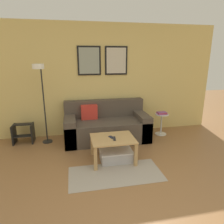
% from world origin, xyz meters
% --- Properties ---
extents(ground_plane, '(16.00, 16.00, 0.00)m').
position_xyz_m(ground_plane, '(0.00, 0.00, 0.00)').
color(ground_plane, olive).
extents(wall_back, '(5.60, 0.09, 2.55)m').
position_xyz_m(wall_back, '(0.00, 2.91, 1.29)').
color(wall_back, '#DDC472').
rests_on(wall_back, ground_plane).
extents(area_rug, '(1.49, 0.69, 0.01)m').
position_xyz_m(area_rug, '(-0.04, 1.01, 0.00)').
color(area_rug, '#A39989').
rests_on(area_rug, ground_plane).
extents(couch, '(1.84, 0.86, 0.85)m').
position_xyz_m(couch, '(0.06, 2.45, 0.30)').
color(couch, '#4C4238').
rests_on(couch, ground_plane).
extents(coffee_table, '(0.77, 0.62, 0.43)m').
position_xyz_m(coffee_table, '(0.01, 1.46, 0.35)').
color(coffee_table, tan).
rests_on(coffee_table, ground_plane).
extents(storage_bin, '(0.58, 0.38, 0.20)m').
position_xyz_m(storage_bin, '(0.06, 1.43, 0.10)').
color(storage_bin, '#B2B2B7').
rests_on(storage_bin, ground_plane).
extents(floor_lamp, '(0.21, 0.51, 1.69)m').
position_xyz_m(floor_lamp, '(-1.24, 2.33, 1.26)').
color(floor_lamp, black).
rests_on(floor_lamp, ground_plane).
extents(side_table, '(0.32, 0.32, 0.51)m').
position_xyz_m(side_table, '(1.40, 2.46, 0.30)').
color(side_table, silver).
rests_on(side_table, ground_plane).
extents(book_stack, '(0.23, 0.19, 0.05)m').
position_xyz_m(book_stack, '(1.40, 2.46, 0.53)').
color(book_stack, '#8C4C93').
rests_on(book_stack, side_table).
extents(remote_control, '(0.06, 0.15, 0.02)m').
position_xyz_m(remote_control, '(0.03, 1.41, 0.44)').
color(remote_control, '#232328').
rests_on(remote_control, coffee_table).
extents(cell_phone, '(0.11, 0.15, 0.01)m').
position_xyz_m(cell_phone, '(-0.01, 1.49, 0.44)').
color(cell_phone, '#1E2338').
rests_on(cell_phone, coffee_table).
extents(step_stool, '(0.42, 0.32, 0.41)m').
position_xyz_m(step_stool, '(-1.74, 2.60, 0.22)').
color(step_stool, black).
rests_on(step_stool, ground_plane).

